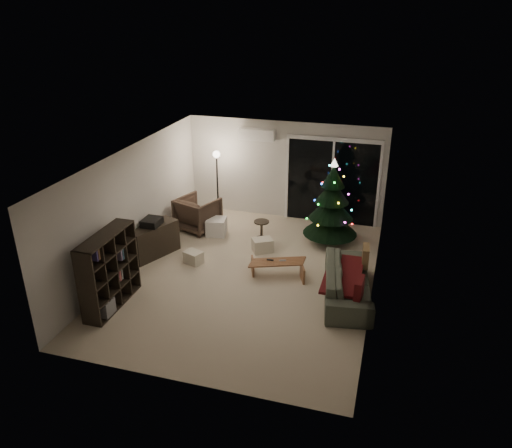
{
  "coord_description": "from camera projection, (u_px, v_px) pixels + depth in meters",
  "views": [
    {
      "loc": [
        2.66,
        -8.49,
        5.14
      ],
      "look_at": [
        0.1,
        0.3,
        1.05
      ],
      "focal_mm": 35.0,
      "sensor_mm": 36.0,
      "label": 1
    }
  ],
  "objects": [
    {
      "name": "christmas_tree",
      "position": [
        332.0,
        202.0,
        11.25
      ],
      "size": [
        1.34,
        1.34,
        2.02
      ],
      "primitive_type": "cone",
      "rotation": [
        0.0,
        0.0,
        0.07
      ],
      "color": "black",
      "rests_on": "floor"
    },
    {
      "name": "ottoman",
      "position": [
        216.0,
        227.0,
        11.97
      ],
      "size": [
        0.52,
        0.52,
        0.41
      ],
      "primitive_type": "cube",
      "rotation": [
        0.0,
        0.0,
        0.17
      ],
      "color": "white",
      "rests_on": "floor"
    },
    {
      "name": "cardboard_box_b",
      "position": [
        262.0,
        245.0,
        11.17
      ],
      "size": [
        0.54,
        0.5,
        0.3
      ],
      "primitive_type": "cube",
      "rotation": [
        0.0,
        0.0,
        0.54
      ],
      "color": "beige",
      "rests_on": "floor"
    },
    {
      "name": "media_cabinet",
      "position": [
        153.0,
        240.0,
        10.93
      ],
      "size": [
        0.86,
        1.23,
        0.72
      ],
      "primitive_type": "cube",
      "rotation": [
        0.0,
        0.0,
        -0.41
      ],
      "color": "black",
      "rests_on": "floor"
    },
    {
      "name": "room",
      "position": [
        287.0,
        206.0,
        11.0
      ],
      "size": [
        6.5,
        7.51,
        2.6
      ],
      "color": "beige",
      "rests_on": "ground"
    },
    {
      "name": "sofa_throw",
      "position": [
        343.0,
        274.0,
        9.37
      ],
      "size": [
        0.67,
        1.55,
        0.05
      ],
      "primitive_type": "cube",
      "color": "#51070F",
      "rests_on": "sofa"
    },
    {
      "name": "cushion_b",
      "position": [
        359.0,
        290.0,
        8.66
      ],
      "size": [
        0.15,
        0.42,
        0.41
      ],
      "primitive_type": "cube",
      "rotation": [
        0.0,
        0.0,
        -0.07
      ],
      "color": "#51070F",
      "rests_on": "sofa"
    },
    {
      "name": "remote_b",
      "position": [
        283.0,
        260.0,
        10.08
      ],
      "size": [
        0.13,
        0.08,
        0.02
      ],
      "primitive_type": "cube",
      "rotation": [
        0.0,
        0.0,
        0.35
      ],
      "color": "slate",
      "rests_on": "coffee_table"
    },
    {
      "name": "floor_lamp",
      "position": [
        217.0,
        187.0,
        12.57
      ],
      "size": [
        0.28,
        0.28,
        1.75
      ],
      "primitive_type": "cylinder",
      "color": "black",
      "rests_on": "floor"
    },
    {
      "name": "bookshelf",
      "position": [
        101.0,
        269.0,
        9.02
      ],
      "size": [
        0.63,
        1.47,
        1.43
      ],
      "primitive_type": null,
      "rotation": [
        0.0,
        0.0,
        -0.19
      ],
      "color": "black",
      "rests_on": "floor"
    },
    {
      "name": "cushion_a",
      "position": [
        365.0,
        256.0,
        9.8
      ],
      "size": [
        0.16,
        0.42,
        0.41
      ],
      "primitive_type": "cube",
      "rotation": [
        0.0,
        0.0,
        0.09
      ],
      "color": "#977350",
      "rests_on": "sofa"
    },
    {
      "name": "armchair",
      "position": [
        198.0,
        214.0,
        12.17
      ],
      "size": [
        1.12,
        1.14,
        0.82
      ],
      "primitive_type": "imported",
      "rotation": [
        0.0,
        0.0,
        2.81
      ],
      "color": "#4E3B31",
      "rests_on": "floor"
    },
    {
      "name": "coffee_table",
      "position": [
        277.0,
        269.0,
        10.13
      ],
      "size": [
        1.17,
        0.76,
        0.35
      ],
      "primitive_type": null,
      "rotation": [
        0.0,
        0.0,
        0.37
      ],
      "color": "#926041",
      "rests_on": "floor"
    },
    {
      "name": "side_table",
      "position": [
        262.0,
        230.0,
        11.75
      ],
      "size": [
        0.44,
        0.44,
        0.45
      ],
      "primitive_type": "cylinder",
      "rotation": [
        0.0,
        0.0,
        0.26
      ],
      "color": "black",
      "rests_on": "floor"
    },
    {
      "name": "sofa",
      "position": [
        348.0,
        282.0,
        9.4
      ],
      "size": [
        1.15,
        2.25,
        0.63
      ],
      "primitive_type": "imported",
      "rotation": [
        0.0,
        0.0,
        1.72
      ],
      "color": "#464942",
      "rests_on": "floor"
    },
    {
      "name": "stereo",
      "position": [
        152.0,
        222.0,
        10.75
      ],
      "size": [
        0.36,
        0.43,
        0.15
      ],
      "primitive_type": "cube",
      "color": "black",
      "rests_on": "media_cabinet"
    },
    {
      "name": "cardboard_box_a",
      "position": [
        193.0,
        257.0,
        10.68
      ],
      "size": [
        0.45,
        0.4,
        0.26
      ],
      "primitive_type": "cube",
      "rotation": [
        0.0,
        0.0,
        -0.36
      ],
      "color": "beige",
      "rests_on": "floor"
    },
    {
      "name": "remote_a",
      "position": [
        270.0,
        260.0,
        10.1
      ],
      "size": [
        0.14,
        0.04,
        0.02
      ],
      "primitive_type": "cube",
      "color": "black",
      "rests_on": "coffee_table"
    }
  ]
}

